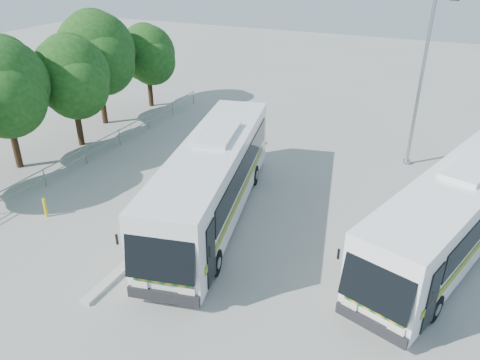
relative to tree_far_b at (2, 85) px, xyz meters
The scene contains 11 objects.
ground 13.85m from the tree_far_b, ahead, with size 100.00×100.00×0.00m, color #969691.
kerb_divider 11.65m from the tree_far_b, ahead, with size 0.40×16.00×0.15m, color #B2B2AD.
railing 5.62m from the tree_far_b, 42.90° to the left, with size 0.06×22.00×1.00m.
tree_far_b is the anchor object (origin of this frame).
tree_far_c 4.01m from the tree_far_b, 77.09° to the left, with size 4.97×4.69×6.49m.
tree_far_d 7.61m from the tree_far_b, 92.23° to the left, with size 5.62×5.30×7.33m.
tree_far_e 12.13m from the tree_far_b, 88.17° to the left, with size 4.54×4.28×5.92m.
coach_main 12.32m from the tree_far_b, ahead, with size 5.04×12.74×3.47m.
coach_adjacent 21.78m from the tree_far_b, ahead, with size 5.97×12.12×3.32m.
lamppost 21.31m from the tree_far_b, 25.71° to the left, with size 2.13×0.87×8.94m.
bollard 7.45m from the tree_far_b, 32.89° to the right, with size 0.13×0.13×0.92m, color yellow.
Camera 1 is at (7.59, -14.93, 10.97)m, focal length 35.00 mm.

